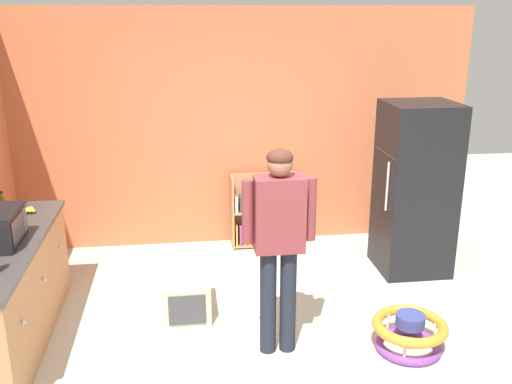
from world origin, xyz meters
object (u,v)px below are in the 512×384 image
at_px(banana_bunch, 30,209).
at_px(teal_cup, 14,221).
at_px(baby_walker, 409,332).
at_px(amber_bottle, 3,207).
at_px(pet_carrier, 187,295).
at_px(kitchen_counter, 6,294).
at_px(refrigerator, 415,189).
at_px(bookshelf, 261,215).
at_px(standing_person, 279,235).

distance_m(banana_bunch, teal_cup, 0.35).
distance_m(baby_walker, amber_bottle, 3.63).
xyz_separation_m(baby_walker, amber_bottle, (-3.35, 1.12, 0.84)).
xyz_separation_m(pet_carrier, banana_bunch, (-1.38, 0.40, 0.75)).
bearing_deg(teal_cup, kitchen_counter, -95.04).
bearing_deg(refrigerator, kitchen_counter, -165.79).
bearing_deg(pet_carrier, bookshelf, 59.69).
relative_size(bookshelf, standing_person, 0.51).
distance_m(refrigerator, baby_walker, 1.78).
bearing_deg(pet_carrier, standing_person, -43.70).
relative_size(standing_person, teal_cup, 17.69).
xyz_separation_m(bookshelf, pet_carrier, (-0.89, -1.53, -0.18)).
relative_size(standing_person, pet_carrier, 3.04).
bearing_deg(standing_person, amber_bottle, 156.97).
height_order(pet_carrier, teal_cup, teal_cup).
height_order(baby_walker, banana_bunch, banana_bunch).
distance_m(standing_person, baby_walker, 1.36).
height_order(baby_walker, amber_bottle, amber_bottle).
xyz_separation_m(banana_bunch, amber_bottle, (-0.19, -0.12, 0.07)).
xyz_separation_m(standing_person, amber_bottle, (-2.29, 0.97, -0.01)).
relative_size(baby_walker, teal_cup, 6.36).
relative_size(standing_person, banana_bunch, 10.61).
bearing_deg(amber_bottle, bookshelf, 26.87).
bearing_deg(bookshelf, kitchen_counter, -142.10).
bearing_deg(bookshelf, banana_bunch, -153.64).
distance_m(kitchen_counter, amber_bottle, 0.81).
bearing_deg(refrigerator, bookshelf, 150.04).
bearing_deg(baby_walker, teal_cup, 164.46).
bearing_deg(bookshelf, baby_walker, -69.46).
height_order(kitchen_counter, teal_cup, teal_cup).
xyz_separation_m(bookshelf, standing_person, (-0.17, -2.22, 0.64)).
bearing_deg(baby_walker, refrigerator, 68.20).
bearing_deg(pet_carrier, refrigerator, 15.76).
relative_size(banana_bunch, amber_bottle, 0.64).
bearing_deg(banana_bunch, standing_person, -27.48).
bearing_deg(teal_cup, bookshelf, 32.42).
xyz_separation_m(amber_bottle, teal_cup, (0.14, -0.23, -0.05)).
xyz_separation_m(kitchen_counter, refrigerator, (3.84, 0.97, 0.44)).
relative_size(refrigerator, banana_bunch, 11.24).
bearing_deg(baby_walker, amber_bottle, 161.55).
bearing_deg(standing_person, baby_walker, -7.71).
bearing_deg(pet_carrier, kitchen_counter, -168.37).
bearing_deg(bookshelf, amber_bottle, -153.13).
relative_size(bookshelf, pet_carrier, 1.54).
relative_size(baby_walker, banana_bunch, 3.82).
height_order(pet_carrier, banana_bunch, banana_bunch).
height_order(bookshelf, standing_person, standing_person).
height_order(pet_carrier, amber_bottle, amber_bottle).
relative_size(refrigerator, baby_walker, 2.95).
bearing_deg(teal_cup, banana_bunch, 82.70).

